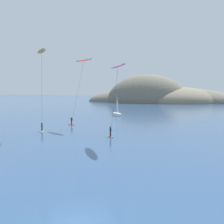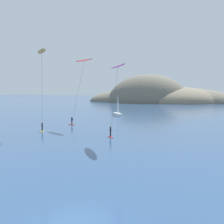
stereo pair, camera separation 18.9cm
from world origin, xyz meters
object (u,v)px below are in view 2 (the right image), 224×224
Objects in this scene: sailboat_near at (117,113)px; kitesurfer_orange at (42,59)px; kitesurfer_magenta at (117,71)px; kitesurfer_red at (83,65)px.

kitesurfer_orange is at bearing -90.47° from sailboat_near.
kitesurfer_magenta is 13.19m from kitesurfer_orange.
kitesurfer_magenta is at bearing -48.88° from kitesurfer_red.
sailboat_near is at bearing 93.46° from kitesurfer_red.
kitesurfer_orange is at bearing -99.29° from kitesurfer_red.
kitesurfer_orange is at bearing 172.66° from kitesurfer_magenta.
kitesurfer_magenta is at bearing -7.34° from kitesurfer_orange.
sailboat_near is 0.43× the size of kitesurfer_orange.
kitesurfer_red is at bearing 131.12° from kitesurfer_magenta.
kitesurfer_orange reaches higher than kitesurfer_magenta.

